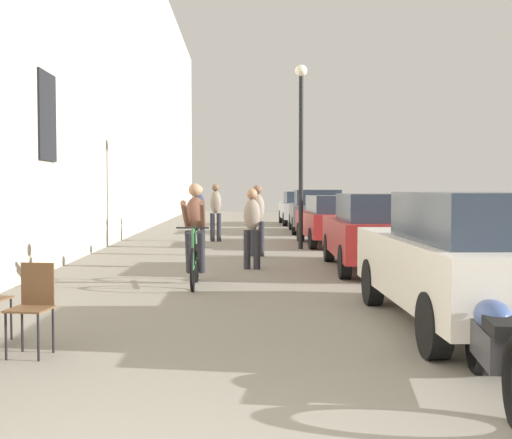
% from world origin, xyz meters
% --- Properties ---
extents(building_facade_left, '(0.54, 68.00, 11.37)m').
position_xyz_m(building_facade_left, '(-3.45, 14.00, 5.68)').
color(building_facade_left, '#B7AD99').
rests_on(building_facade_left, ground_plane).
extents(cafe_chair_mid_toward_wall, '(0.43, 0.43, 0.89)m').
position_xyz_m(cafe_chair_mid_toward_wall, '(-1.49, 3.50, 0.52)').
color(cafe_chair_mid_toward_wall, black).
rests_on(cafe_chair_mid_toward_wall, ground_plane).
extents(cyclist_on_bicycle, '(0.52, 1.76, 1.74)m').
position_xyz_m(cyclist_on_bicycle, '(-0.23, 8.14, 0.81)').
color(cyclist_on_bicycle, black).
rests_on(cyclist_on_bicycle, ground_plane).
extents(pedestrian_near, '(0.36, 0.27, 1.62)m').
position_xyz_m(pedestrian_near, '(0.76, 10.32, 0.91)').
color(pedestrian_near, '#26262D').
rests_on(pedestrian_near, ground_plane).
extents(pedestrian_mid, '(0.35, 0.25, 1.70)m').
position_xyz_m(pedestrian_mid, '(0.93, 12.86, 0.96)').
color(pedestrian_mid, '#26262D').
rests_on(pedestrian_mid, ground_plane).
extents(pedestrian_far, '(0.36, 0.27, 1.70)m').
position_xyz_m(pedestrian_far, '(-0.61, 15.16, 0.96)').
color(pedestrian_far, '#26262D').
rests_on(pedestrian_far, ground_plane).
extents(pedestrian_furthest, '(0.36, 0.27, 1.76)m').
position_xyz_m(pedestrian_furthest, '(-0.23, 17.31, 0.99)').
color(pedestrian_furthest, '#26262D').
rests_on(pedestrian_furthest, ground_plane).
extents(street_lamp, '(0.32, 0.32, 4.90)m').
position_xyz_m(street_lamp, '(2.14, 14.74, 3.11)').
color(street_lamp, black).
rests_on(street_lamp, ground_plane).
extents(parked_car_nearest, '(1.88, 4.44, 1.58)m').
position_xyz_m(parked_car_nearest, '(3.21, 4.58, 0.82)').
color(parked_car_nearest, beige).
rests_on(parked_car_nearest, ground_plane).
extents(parked_car_second, '(1.93, 4.34, 1.52)m').
position_xyz_m(parked_car_second, '(3.25, 10.08, 0.79)').
color(parked_car_second, maroon).
rests_on(parked_car_second, ground_plane).
extents(parked_car_third, '(1.81, 4.06, 1.43)m').
position_xyz_m(parked_car_third, '(3.17, 15.87, 0.74)').
color(parked_car_third, maroon).
rests_on(parked_car_third, ground_plane).
extents(parked_car_fourth, '(2.01, 4.49, 1.57)m').
position_xyz_m(parked_car_fourth, '(3.31, 21.37, 0.82)').
color(parked_car_fourth, '#595960').
rests_on(parked_car_fourth, ground_plane).
extents(parked_car_fifth, '(1.77, 4.18, 1.49)m').
position_xyz_m(parked_car_fifth, '(3.23, 26.66, 0.77)').
color(parked_car_fifth, '#B7B7BC').
rests_on(parked_car_fifth, ground_plane).
extents(parked_motorcycle, '(0.62, 2.14, 0.92)m').
position_xyz_m(parked_motorcycle, '(2.52, 2.09, 0.40)').
color(parked_motorcycle, black).
rests_on(parked_motorcycle, ground_plane).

